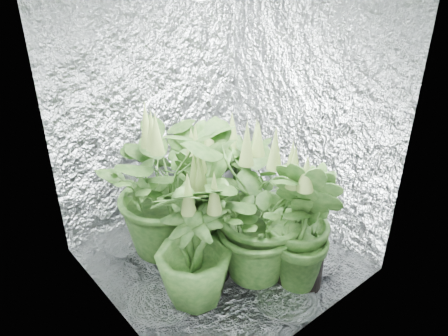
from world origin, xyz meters
TOP-DOWN VIEW (x-y plane):
  - ground at (0.00, 0.00)m, footprint 1.60×1.60m
  - walls at (0.00, 0.00)m, footprint 1.62×1.62m
  - plant_a at (-0.20, 0.34)m, footprint 1.18×1.18m
  - plant_b at (0.28, 0.17)m, footprint 0.62×0.62m
  - plant_c at (0.06, 0.32)m, footprint 0.64×0.64m
  - plant_d at (-0.38, -0.20)m, footprint 0.64×0.64m
  - plant_e at (0.11, -0.29)m, footprint 1.19×1.19m
  - plant_f at (-0.16, -0.08)m, footprint 0.57×0.57m
  - plant_g at (0.25, -0.52)m, footprint 0.59×0.59m
  - circulation_fan at (0.61, 0.50)m, footprint 0.14×0.30m
  - plant_label at (0.31, -0.55)m, footprint 0.05×0.02m

SIDE VIEW (x-z plane):
  - ground at x=0.00m, z-range 0.00..0.00m
  - circulation_fan at x=0.61m, z-range -0.03..0.32m
  - plant_label at x=0.31m, z-range 0.26..0.34m
  - plant_d at x=-0.38m, z-range -0.05..0.89m
  - plant_b at x=0.28m, z-range -0.05..0.90m
  - plant_c at x=0.06m, z-range -0.04..0.92m
  - plant_f at x=-0.16m, z-range -0.04..0.93m
  - plant_g at x=0.25m, z-range -0.05..1.00m
  - plant_e at x=0.11m, z-range -0.03..1.09m
  - plant_a at x=-0.20m, z-range -0.03..1.11m
  - walls at x=0.00m, z-range 0.00..2.00m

